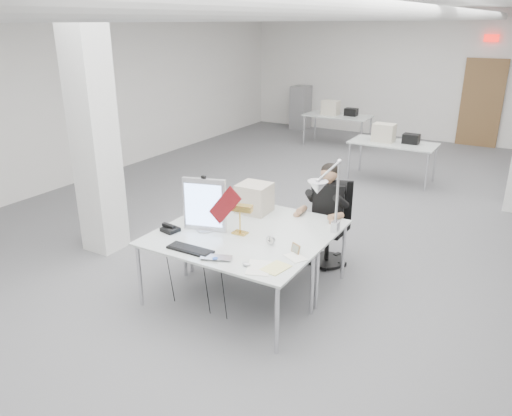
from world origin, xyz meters
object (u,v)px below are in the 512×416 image
Objects in this scene: office_chair at (328,224)px; monitor at (205,205)px; architect_lamp at (329,197)px; desk_phone at (170,230)px; bankers_lamp at (240,220)px; beige_monitor at (254,198)px; desk_main at (224,247)px; laptop at (215,260)px; seated_person at (328,198)px.

office_chair is 1.70m from monitor.
office_chair is 1.19m from architect_lamp.
architect_lamp is at bearing 33.27° from desk_phone.
bankers_lamp is 0.69m from beige_monitor.
beige_monitor is (-0.23, 1.02, 0.19)m from desk_main.
bankers_lamp reaches higher than laptop.
architect_lamp is (0.85, 0.69, 0.49)m from desk_main.
bankers_lamp is 0.33× the size of architect_lamp.
seated_person is 0.84× the size of architect_lamp.
architect_lamp reaches higher than office_chair.
monitor is 0.80m from beige_monitor.
architect_lamp is (1.57, 0.67, 0.46)m from desk_phone.
desk_main is 10.20× the size of desk_phone.
monitor is at bearing -142.57° from office_chair.
monitor is at bearing -175.68° from architect_lamp.
architect_lamp is (0.88, 0.33, 0.32)m from bankers_lamp.
beige_monitor is at bearing 148.34° from architect_lamp.
office_chair is 2.01m from desk_phone.
bankers_lamp is at bearing -132.45° from seated_person.
seated_person is 1.35× the size of monitor.
seated_person is at bearing 38.17° from monitor.
architect_lamp is (1.26, 0.44, 0.18)m from monitor.
desk_phone is at bearing -171.87° from architect_lamp.
desk_main is 1.06m from beige_monitor.
monitor is 1.35m from architect_lamp.
seated_person is at bearing 71.71° from desk_main.
desk_main is 5.81× the size of laptop.
desk_main is 1.87× the size of architect_lamp.
seated_person reaches higher than laptop.
office_chair is 1.01m from beige_monitor.
seated_person is 0.91m from beige_monitor.
desk_main is 0.57m from monitor.
monitor is 0.62× the size of architect_lamp.
monitor reaches higher than desk_phone.
desk_main is 1.67× the size of office_chair.
seated_person is 2.53× the size of bankers_lamp.
office_chair reaches higher than desk_phone.
beige_monitor reaches higher than office_chair.
office_chair is at bearing 71.95° from seated_person.
architect_lamp is at bearing 32.21° from laptop.
beige_monitor is at bearing -160.29° from office_chair.
seated_person is at bearing 54.14° from bankers_lamp.
bankers_lamp is at bearing 36.10° from desk_phone.
desk_phone is at bearing -165.57° from bankers_lamp.
beige_monitor is at bearing -162.80° from seated_person.
office_chair is 0.36m from seated_person.
monitor is 1.87× the size of bankers_lamp.
architect_lamp is (0.34, -0.90, 0.70)m from office_chair.
architect_lamp is at bearing -87.22° from office_chair.
seated_person is 2.62× the size of laptop.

